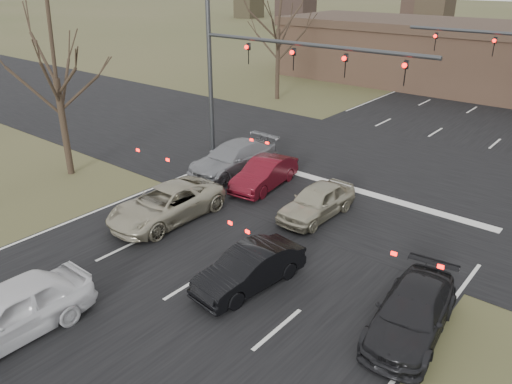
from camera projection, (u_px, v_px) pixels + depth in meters
ground at (112, 333)px, 13.82m from camera, size 360.00×360.00×0.00m
road_cross at (367, 175)px, 24.45m from camera, size 200.00×14.00×0.02m
mast_arm_near at (259, 64)px, 23.98m from camera, size 12.12×0.24×8.00m
tree_left_near at (49, 35)px, 22.02m from camera, size 5.10×5.10×8.50m
car_silver_suv at (166, 204)px, 19.82m from camera, size 2.32×5.00×1.39m
car_white_sedan at (8, 312)px, 13.40m from camera, size 1.89×4.60×1.56m
car_black_hatch at (249, 269)px, 15.62m from camera, size 1.83×4.04×1.29m
car_charcoal_sedan at (412, 313)px, 13.62m from camera, size 2.28×4.54×1.27m
car_grey_ahead at (233, 158)px, 24.46m from camera, size 2.33×5.24×1.49m
car_red_ahead at (264, 174)px, 22.84m from camera, size 1.87×4.18×1.33m
car_silver_ahead at (317, 201)px, 20.10m from camera, size 1.70×3.99×1.35m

